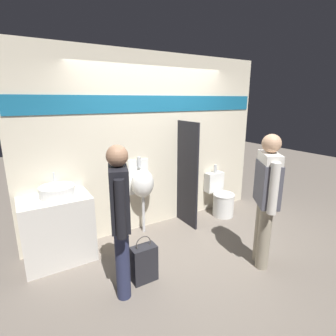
% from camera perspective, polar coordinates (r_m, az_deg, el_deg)
% --- Properties ---
extents(ground_plane, '(16.00, 16.00, 0.00)m').
position_cam_1_polar(ground_plane, '(4.09, 1.28, -14.90)').
color(ground_plane, '#70665B').
extents(display_wall, '(4.04, 0.07, 2.70)m').
position_cam_1_polar(display_wall, '(4.13, -3.12, 5.47)').
color(display_wall, beige).
rests_on(display_wall, ground_plane).
extents(sink_counter, '(0.83, 0.54, 0.85)m').
position_cam_1_polar(sink_counter, '(3.68, -22.85, -12.24)').
color(sink_counter, silver).
rests_on(sink_counter, ground_plane).
extents(sink_basin, '(0.43, 0.43, 0.27)m').
position_cam_1_polar(sink_basin, '(3.55, -22.98, -4.62)').
color(sink_basin, white).
rests_on(sink_basin, sink_counter).
extents(cell_phone, '(0.07, 0.14, 0.01)m').
position_cam_1_polar(cell_phone, '(3.44, -19.19, -5.85)').
color(cell_phone, '#B7B7BC').
rests_on(cell_phone, sink_counter).
extents(divider_near_counter, '(0.03, 0.54, 1.70)m').
position_cam_1_polar(divider_near_counter, '(4.22, 4.20, -1.47)').
color(divider_near_counter, black).
rests_on(divider_near_counter, ground_plane).
extents(urinal_near_counter, '(0.35, 0.31, 1.19)m').
position_cam_1_polar(urinal_near_counter, '(3.98, -5.61, -3.31)').
color(urinal_near_counter, silver).
rests_on(urinal_near_counter, ground_plane).
extents(toilet, '(0.38, 0.54, 0.88)m').
position_cam_1_polar(toilet, '(4.82, 11.45, -6.49)').
color(toilet, white).
rests_on(toilet, ground_plane).
extents(person_in_vest, '(0.43, 0.48, 1.65)m').
position_cam_1_polar(person_in_vest, '(3.32, 20.67, -4.97)').
color(person_in_vest, gray).
rests_on(person_in_vest, ground_plane).
extents(person_with_lanyard, '(0.30, 0.54, 1.61)m').
position_cam_1_polar(person_with_lanyard, '(2.71, -10.39, -10.21)').
color(person_with_lanyard, '#282D4C').
rests_on(person_with_lanyard, ground_plane).
extents(shopping_bag, '(0.29, 0.16, 0.56)m').
position_cam_1_polar(shopping_bag, '(3.18, -5.25, -19.94)').
color(shopping_bag, '#232328').
rests_on(shopping_bag, ground_plane).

